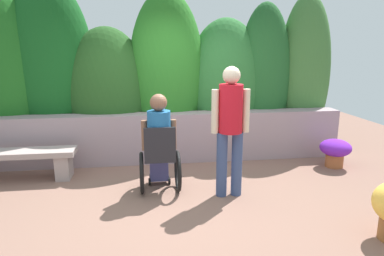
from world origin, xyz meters
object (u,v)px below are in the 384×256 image
object	(u,v)px
stone_bench	(16,160)
flower_pot_terracotta_by_wall	(335,150)
person_in_wheelchair	(159,147)
person_standing_companion	(230,123)

from	to	relation	value
stone_bench	flower_pot_terracotta_by_wall	distance (m)	4.93
stone_bench	flower_pot_terracotta_by_wall	bearing A→B (deg)	-4.35
stone_bench	person_in_wheelchair	size ratio (longest dim) A/B	1.28
person_standing_companion	stone_bench	bearing A→B (deg)	168.04
person_in_wheelchair	flower_pot_terracotta_by_wall	distance (m)	2.95
stone_bench	flower_pot_terracotta_by_wall	size ratio (longest dim) A/B	3.42
stone_bench	flower_pot_terracotta_by_wall	world-z (taller)	flower_pot_terracotta_by_wall
flower_pot_terracotta_by_wall	person_standing_companion	bearing A→B (deg)	-156.74
person_in_wheelchair	flower_pot_terracotta_by_wall	size ratio (longest dim) A/B	2.68
person_standing_companion	flower_pot_terracotta_by_wall	world-z (taller)	person_standing_companion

